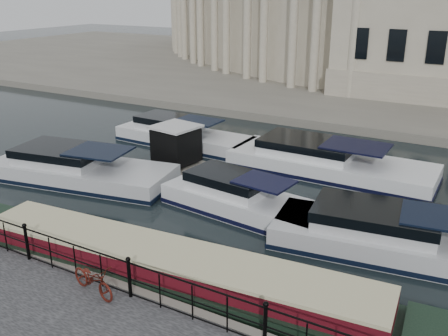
# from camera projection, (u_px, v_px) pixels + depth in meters

# --- Properties ---
(ground_plane) EXTENTS (160.00, 160.00, 0.00)m
(ground_plane) POSITION_uv_depth(u_px,v_px,m) (178.00, 275.00, 15.55)
(ground_plane) COLOR black
(ground_plane) RESTS_ON ground
(far_bank) EXTENTS (120.00, 42.00, 0.55)m
(far_bank) POSITION_uv_depth(u_px,v_px,m) (412.00, 78.00, 47.31)
(far_bank) COLOR #6B665B
(far_bank) RESTS_ON ground_plane
(railing) EXTENTS (24.14, 0.14, 1.22)m
(railing) POSITION_uv_depth(u_px,v_px,m) (129.00, 276.00, 13.30)
(railing) COLOR black
(railing) RESTS_ON near_quay
(civic_building) EXTENTS (53.55, 31.84, 16.85)m
(civic_building) POSITION_uv_depth(u_px,v_px,m) (400.00, 4.00, 41.93)
(civic_building) COLOR #ADA38C
(civic_building) RESTS_ON far_bank
(bicycle) EXTENTS (1.78, 0.92, 0.89)m
(bicycle) POSITION_uv_depth(u_px,v_px,m) (93.00, 279.00, 13.50)
(bicycle) COLOR #4D150D
(bicycle) RESTS_ON near_quay
(narrowboat) EXTENTS (16.19, 3.41, 1.59)m
(narrowboat) POSITION_uv_depth(u_px,v_px,m) (169.00, 275.00, 14.87)
(narrowboat) COLOR black
(narrowboat) RESTS_ON ground_plane
(harbour_hut) EXTENTS (3.03, 2.65, 2.17)m
(harbour_hut) POSITION_uv_depth(u_px,v_px,m) (176.00, 148.00, 24.53)
(harbour_hut) COLOR #6B665B
(harbour_hut) RESTS_ON ground_plane
(cabin_cruisers) EXTENTS (26.90, 10.58, 1.99)m
(cabin_cruisers) POSITION_uv_depth(u_px,v_px,m) (273.00, 181.00, 21.98)
(cabin_cruisers) COLOR silver
(cabin_cruisers) RESTS_ON ground_plane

